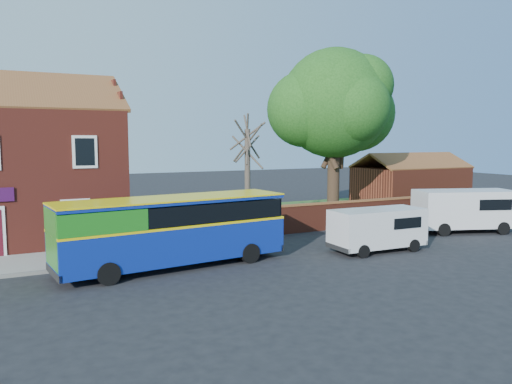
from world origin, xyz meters
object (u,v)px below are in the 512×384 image
van_far (465,209)px  van_near (378,228)px  large_tree (334,107)px  bus (166,228)px

van_far → van_near: bearing=-148.6°
van_far → large_tree: bearing=129.0°
van_far → large_tree: (-3.04, 8.39, 6.01)m
bus → large_tree: 17.57m
van_near → large_tree: 12.64m
bus → van_near: bus is taller
van_near → large_tree: (4.50, 10.03, 6.22)m
van_near → large_tree: size_ratio=0.40×
van_far → large_tree: large_tree is taller
van_far → large_tree: size_ratio=0.51×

